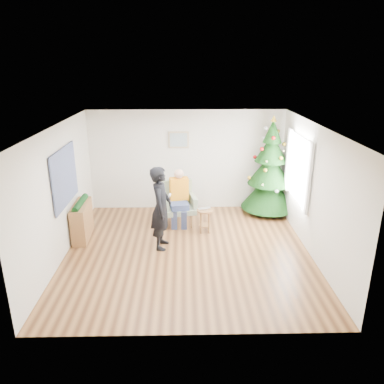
{
  "coord_description": "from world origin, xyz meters",
  "views": [
    {
      "loc": [
        -0.06,
        -6.91,
        3.75
      ],
      "look_at": [
        0.1,
        0.6,
        1.1
      ],
      "focal_mm": 35.0,
      "sensor_mm": 36.0,
      "label": 1
    }
  ],
  "objects_px": {
    "stool": "(205,220)",
    "armchair": "(179,208)",
    "christmas_tree": "(270,170)",
    "standing_man": "(161,208)",
    "console": "(82,221)"
  },
  "relations": [
    {
      "from": "christmas_tree",
      "to": "console",
      "type": "distance_m",
      "value": 4.72
    },
    {
      "from": "stool",
      "to": "standing_man",
      "type": "xyz_separation_m",
      "value": [
        -0.95,
        -0.71,
        0.6
      ]
    },
    {
      "from": "christmas_tree",
      "to": "standing_man",
      "type": "xyz_separation_m",
      "value": [
        -2.66,
        -1.9,
        -0.25
      ]
    },
    {
      "from": "christmas_tree",
      "to": "stool",
      "type": "bearing_deg",
      "value": -145.21
    },
    {
      "from": "standing_man",
      "to": "christmas_tree",
      "type": "bearing_deg",
      "value": -48.48
    },
    {
      "from": "standing_man",
      "to": "stool",
      "type": "bearing_deg",
      "value": -47.1
    },
    {
      "from": "armchair",
      "to": "standing_man",
      "type": "distance_m",
      "value": 1.4
    },
    {
      "from": "christmas_tree",
      "to": "standing_man",
      "type": "height_order",
      "value": "christmas_tree"
    },
    {
      "from": "console",
      "to": "stool",
      "type": "bearing_deg",
      "value": 1.79
    },
    {
      "from": "standing_man",
      "to": "console",
      "type": "distance_m",
      "value": 1.91
    },
    {
      "from": "stool",
      "to": "standing_man",
      "type": "bearing_deg",
      "value": -143.04
    },
    {
      "from": "stool",
      "to": "armchair",
      "type": "height_order",
      "value": "armchair"
    },
    {
      "from": "christmas_tree",
      "to": "console",
      "type": "xyz_separation_m",
      "value": [
        -4.44,
        -1.42,
        -0.73
      ]
    },
    {
      "from": "armchair",
      "to": "standing_man",
      "type": "relative_size",
      "value": 0.58
    },
    {
      "from": "christmas_tree",
      "to": "armchair",
      "type": "height_order",
      "value": "christmas_tree"
    }
  ]
}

